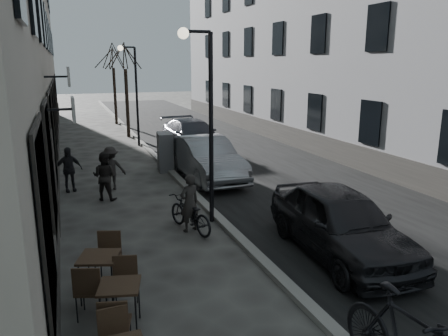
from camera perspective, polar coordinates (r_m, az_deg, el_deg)
road at (r=22.47m, az=-0.45°, el=2.70°), size 7.30×60.00×0.00m
kerb at (r=21.53m, az=-9.64°, el=2.18°), size 0.25×60.00×0.12m
streetlamp_near at (r=11.35m, az=-2.55°, el=8.07°), size 0.90×0.28×5.09m
streetlamp_far at (r=23.05m, az=-11.82°, el=10.61°), size 0.90×0.28×5.09m
tree_near at (r=26.01m, az=-12.85°, el=14.19°), size 2.40×2.40×5.70m
tree_far at (r=31.96m, az=-14.33°, el=13.94°), size 2.40×2.40×5.70m
bistro_set_b at (r=7.58m, az=-13.39°, el=-16.67°), size 0.81×1.64×0.94m
bistro_set_c at (r=8.53m, az=-15.90°, el=-12.98°), size 0.98×1.74×0.99m
utility_cabinet at (r=17.64m, az=-7.69°, el=2.09°), size 0.67×1.08×1.53m
bicycle at (r=11.33m, az=-4.50°, el=-5.98°), size 1.14×1.87×0.93m
cyclist_rider at (r=11.24m, az=-4.53°, el=-4.56°), size 0.64×0.52×1.52m
pedestrian_near at (r=14.24m, az=-15.38°, el=-1.04°), size 0.94×0.87×1.54m
pedestrian_mid at (r=15.36m, az=-14.54°, el=-0.04°), size 0.97×0.57×1.49m
pedestrian_far at (r=15.54m, az=-19.65°, el=-0.18°), size 0.94×0.52×1.52m
car_near at (r=10.19m, az=14.95°, el=-6.83°), size 2.14×4.67×1.55m
car_mid at (r=16.24m, az=-2.35°, el=1.26°), size 1.85×4.82×1.57m
car_far at (r=21.68m, az=-4.14°, el=4.28°), size 2.51×5.32×1.50m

